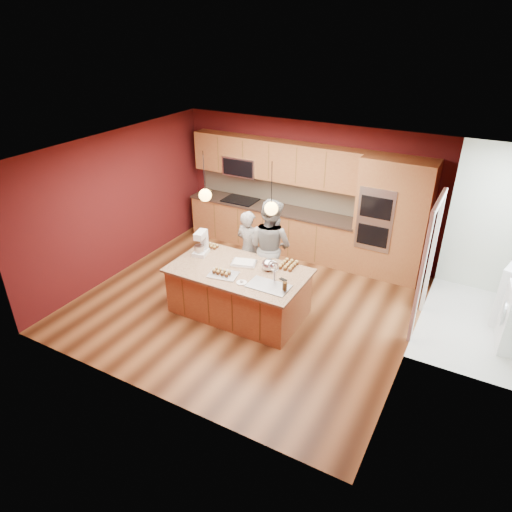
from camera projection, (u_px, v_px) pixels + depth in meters
The scene contains 24 objects.
floor at pixel (247, 303), 8.02m from camera, with size 5.50×5.50×0.00m, color #432311.
ceiling at pixel (245, 151), 6.76m from camera, with size 5.50×5.50×0.00m, color white.
wall_back at pixel (307, 188), 9.33m from camera, with size 5.50×5.50×0.00m, color #4D1314.
wall_front at pixel (142, 311), 5.45m from camera, with size 5.50×5.50×0.00m, color #4D1314.
wall_left at pixel (119, 204), 8.56m from camera, with size 5.00×5.00×0.00m, color #4D1314.
wall_right at pixel (420, 275), 6.22m from camera, with size 5.00×5.00×0.00m, color #4D1314.
cabinet_run at pixel (271, 203), 9.59m from camera, with size 3.74×0.64×2.30m.
oven_column at pixel (392, 220), 8.40m from camera, with size 1.30×0.62×2.30m.
doorway_trim at pixel (426, 268), 6.99m from camera, with size 0.08×1.11×2.20m, color silver, non-canonical shape.
pendant_left at pixel (205, 195), 7.11m from camera, with size 0.20×0.20×0.80m.
pendant_right at pixel (271, 208), 6.61m from camera, with size 0.20×0.20×0.80m.
island at pixel (240, 291), 7.59m from camera, with size 2.24×1.26×1.20m.
person_left at pixel (248, 249), 8.27m from camera, with size 0.54×0.35×1.47m, color black.
person_right at pixel (270, 247), 8.01m from camera, with size 0.86×0.67×1.77m, color gray.
stand_mixer at pixel (201, 245), 7.81m from camera, with size 0.28×0.34×0.42m.
sheet_cake at pixel (244, 263), 7.56m from camera, with size 0.48×0.41×0.05m.
cooling_rack at pixel (223, 275), 7.24m from camera, with size 0.46×0.33×0.02m, color #B4B6BD.
mixing_bowl at pixel (269, 265), 7.36m from camera, with size 0.24×0.24×0.20m, color silver.
plate at pixel (242, 283), 7.03m from camera, with size 0.17×0.17×0.01m, color white.
tumbler at pixel (285, 287), 6.81m from camera, with size 0.07×0.07×0.14m, color #3A2711.
phone at pixel (283, 280), 7.12m from camera, with size 0.12×0.07×0.01m, color black.
cupcakes_left at pixel (212, 246), 8.10m from camera, with size 0.22×0.15×0.07m, color tan, non-canonical shape.
cupcakes_rack at pixel (221, 272), 7.24m from camera, with size 0.31×0.16×0.07m, color tan, non-canonical shape.
cupcakes_right at pixel (288, 265), 7.48m from camera, with size 0.26×0.34×0.08m, color tan, non-canonical shape.
Camera 1 is at (3.38, -5.80, 4.48)m, focal length 32.00 mm.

